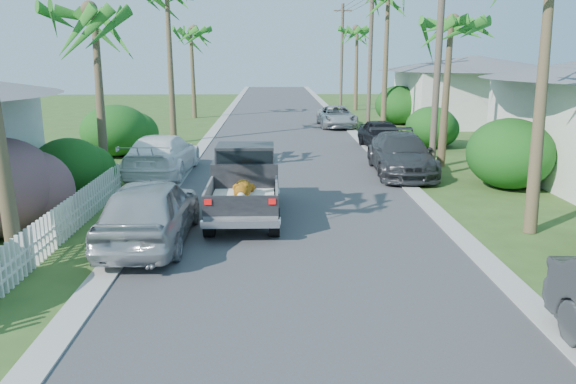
{
  "coord_description": "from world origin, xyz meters",
  "views": [
    {
      "loc": [
        -0.62,
        -8.44,
        4.68
      ],
      "look_at": [
        -0.26,
        4.87,
        1.4
      ],
      "focal_mm": 35.0,
      "sensor_mm": 36.0,
      "label": 1
    }
  ],
  "objects_px": {
    "parked_car_rf": "(382,135)",
    "palm_l_b": "(93,10)",
    "parked_car_ln": "(150,211)",
    "palm_l_d": "(191,29)",
    "utility_pole_d": "(342,55)",
    "utility_pole_b": "(438,56)",
    "palm_r_b": "(451,22)",
    "parked_car_lf": "(162,155)",
    "utility_pole_c": "(370,55)",
    "parked_car_rm": "(401,154)",
    "parked_car_rd": "(337,117)",
    "house_right_far": "(472,93)",
    "pickup_truck": "(245,181)",
    "palm_r_d": "(357,29)"
  },
  "relations": [
    {
      "from": "parked_car_rf",
      "to": "palm_l_b",
      "type": "bearing_deg",
      "value": -154.03
    },
    {
      "from": "parked_car_rf",
      "to": "palm_l_b",
      "type": "xyz_separation_m",
      "value": [
        -11.7,
        -7.51,
        5.42
      ]
    },
    {
      "from": "parked_car_ln",
      "to": "palm_l_d",
      "type": "relative_size",
      "value": 0.64
    },
    {
      "from": "utility_pole_d",
      "to": "palm_l_d",
      "type": "bearing_deg",
      "value": -143.36
    },
    {
      "from": "palm_l_b",
      "to": "utility_pole_d",
      "type": "bearing_deg",
      "value": 68.2
    },
    {
      "from": "palm_l_b",
      "to": "utility_pole_b",
      "type": "distance_m",
      "value": 12.54
    },
    {
      "from": "palm_l_b",
      "to": "palm_r_b",
      "type": "relative_size",
      "value": 1.03
    },
    {
      "from": "parked_car_lf",
      "to": "utility_pole_c",
      "type": "height_order",
      "value": "utility_pole_c"
    },
    {
      "from": "palm_r_b",
      "to": "utility_pole_c",
      "type": "height_order",
      "value": "utility_pole_c"
    },
    {
      "from": "palm_l_b",
      "to": "utility_pole_c",
      "type": "height_order",
      "value": "utility_pole_c"
    },
    {
      "from": "parked_car_lf",
      "to": "palm_r_b",
      "type": "bearing_deg",
      "value": -170.59
    },
    {
      "from": "parked_car_ln",
      "to": "utility_pole_b",
      "type": "relative_size",
      "value": 0.55
    },
    {
      "from": "parked_car_rm",
      "to": "palm_l_b",
      "type": "bearing_deg",
      "value": -170.16
    },
    {
      "from": "parked_car_rd",
      "to": "palm_r_b",
      "type": "relative_size",
      "value": 0.68
    },
    {
      "from": "house_right_far",
      "to": "utility_pole_c",
      "type": "relative_size",
      "value": 1.0
    },
    {
      "from": "parked_car_lf",
      "to": "pickup_truck",
      "type": "bearing_deg",
      "value": 124.38
    },
    {
      "from": "utility_pole_c",
      "to": "utility_pole_d",
      "type": "distance_m",
      "value": 15.0
    },
    {
      "from": "pickup_truck",
      "to": "palm_r_b",
      "type": "xyz_separation_m",
      "value": [
        8.05,
        7.11,
        4.94
      ]
    },
    {
      "from": "house_right_far",
      "to": "palm_r_b",
      "type": "bearing_deg",
      "value": -113.11
    },
    {
      "from": "palm_r_d",
      "to": "parked_car_ln",
      "type": "bearing_deg",
      "value": -106.38
    },
    {
      "from": "parked_car_rf",
      "to": "parked_car_ln",
      "type": "height_order",
      "value": "parked_car_ln"
    },
    {
      "from": "parked_car_rf",
      "to": "parked_car_rd",
      "type": "height_order",
      "value": "parked_car_rf"
    },
    {
      "from": "palm_r_d",
      "to": "house_right_far",
      "type": "xyz_separation_m",
      "value": [
        6.5,
        -10.0,
        -4.62
      ]
    },
    {
      "from": "utility_pole_b",
      "to": "utility_pole_c",
      "type": "height_order",
      "value": "same"
    },
    {
      "from": "palm_r_b",
      "to": "utility_pole_c",
      "type": "bearing_deg",
      "value": 94.4
    },
    {
      "from": "pickup_truck",
      "to": "palm_l_b",
      "type": "bearing_deg",
      "value": 142.46
    },
    {
      "from": "parked_car_ln",
      "to": "palm_l_d",
      "type": "height_order",
      "value": "palm_l_d"
    },
    {
      "from": "utility_pole_b",
      "to": "house_right_far",
      "type": "bearing_deg",
      "value": 66.48
    },
    {
      "from": "palm_r_b",
      "to": "house_right_far",
      "type": "relative_size",
      "value": 0.8
    },
    {
      "from": "parked_car_rm",
      "to": "parked_car_rd",
      "type": "bearing_deg",
      "value": 95.68
    },
    {
      "from": "parked_car_ln",
      "to": "house_right_far",
      "type": "height_order",
      "value": "house_right_far"
    },
    {
      "from": "utility_pole_c",
      "to": "parked_car_lf",
      "type": "bearing_deg",
      "value": -126.27
    },
    {
      "from": "parked_car_lf",
      "to": "utility_pole_d",
      "type": "bearing_deg",
      "value": -107.49
    },
    {
      "from": "house_right_far",
      "to": "utility_pole_c",
      "type": "distance_m",
      "value": 8.06
    },
    {
      "from": "utility_pole_c",
      "to": "pickup_truck",
      "type": "bearing_deg",
      "value": -109.31
    },
    {
      "from": "utility_pole_c",
      "to": "house_right_far",
      "type": "bearing_deg",
      "value": 15.12
    },
    {
      "from": "parked_car_rm",
      "to": "palm_l_d",
      "type": "distance_m",
      "value": 23.94
    },
    {
      "from": "parked_car_rd",
      "to": "palm_l_b",
      "type": "distance_m",
      "value": 20.22
    },
    {
      "from": "palm_r_b",
      "to": "parked_car_rf",
      "type": "bearing_deg",
      "value": 110.62
    },
    {
      "from": "parked_car_ln",
      "to": "utility_pole_b",
      "type": "distance_m",
      "value": 12.71
    },
    {
      "from": "parked_car_rd",
      "to": "palm_l_b",
      "type": "xyz_separation_m",
      "value": [
        -10.4,
        -16.46,
        5.47
      ]
    },
    {
      "from": "parked_car_rm",
      "to": "utility_pole_d",
      "type": "distance_m",
      "value": 29.77
    },
    {
      "from": "parked_car_rd",
      "to": "parked_car_lf",
      "type": "bearing_deg",
      "value": -121.65
    },
    {
      "from": "parked_car_rm",
      "to": "utility_pole_c",
      "type": "bearing_deg",
      "value": 87.9
    },
    {
      "from": "palm_l_b",
      "to": "utility_pole_c",
      "type": "distance_m",
      "value": 20.3
    },
    {
      "from": "parked_car_rd",
      "to": "utility_pole_b",
      "type": "distance_m",
      "value": 16.07
    },
    {
      "from": "parked_car_lf",
      "to": "palm_l_b",
      "type": "height_order",
      "value": "palm_l_b"
    },
    {
      "from": "palm_l_d",
      "to": "utility_pole_d",
      "type": "distance_m",
      "value": 15.19
    },
    {
      "from": "pickup_truck",
      "to": "palm_l_b",
      "type": "distance_m",
      "value": 8.48
    },
    {
      "from": "parked_car_lf",
      "to": "palm_r_d",
      "type": "relative_size",
      "value": 0.69
    }
  ]
}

